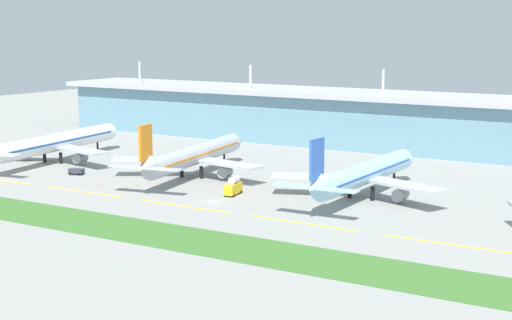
{
  "coord_description": "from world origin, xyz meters",
  "views": [
    {
      "loc": [
        123.44,
        -173.24,
        45.11
      ],
      "look_at": [
        -3.35,
        26.01,
        7.0
      ],
      "focal_mm": 59.53,
      "sensor_mm": 36.0,
      "label": 1
    }
  ],
  "objects_px": {
    "airliner_near_middle": "(193,156)",
    "safety_cone_left_wingtip": "(137,186)",
    "safety_cone_right_wingtip": "(128,186)",
    "safety_cone_nose_front": "(99,185)",
    "airliner_far_middle": "(364,174)",
    "fuel_truck": "(233,186)",
    "pushback_tug": "(76,171)",
    "airliner_nearest": "(55,143)"
  },
  "relations": [
    {
      "from": "safety_cone_left_wingtip",
      "to": "safety_cone_right_wingtip",
      "type": "bearing_deg",
      "value": -121.76
    },
    {
      "from": "fuel_truck",
      "to": "safety_cone_left_wingtip",
      "type": "bearing_deg",
      "value": -169.78
    },
    {
      "from": "airliner_nearest",
      "to": "airliner_near_middle",
      "type": "height_order",
      "value": "same"
    },
    {
      "from": "pushback_tug",
      "to": "safety_cone_nose_front",
      "type": "height_order",
      "value": "pushback_tug"
    },
    {
      "from": "airliner_nearest",
      "to": "fuel_truck",
      "type": "xyz_separation_m",
      "value": [
        79.34,
        -13.09,
        -4.2
      ]
    },
    {
      "from": "safety_cone_nose_front",
      "to": "airliner_nearest",
      "type": "bearing_deg",
      "value": 150.35
    },
    {
      "from": "safety_cone_left_wingtip",
      "to": "safety_cone_nose_front",
      "type": "distance_m",
      "value": 10.95
    },
    {
      "from": "safety_cone_left_wingtip",
      "to": "safety_cone_right_wingtip",
      "type": "xyz_separation_m",
      "value": [
        -1.37,
        -2.22,
        0.0
      ]
    },
    {
      "from": "pushback_tug",
      "to": "safety_cone_right_wingtip",
      "type": "height_order",
      "value": "pushback_tug"
    },
    {
      "from": "airliner_near_middle",
      "to": "fuel_truck",
      "type": "relative_size",
      "value": 8.96
    },
    {
      "from": "fuel_truck",
      "to": "safety_cone_right_wingtip",
      "type": "relative_size",
      "value": 10.82
    },
    {
      "from": "airliner_nearest",
      "to": "pushback_tug",
      "type": "height_order",
      "value": "airliner_nearest"
    },
    {
      "from": "safety_cone_left_wingtip",
      "to": "safety_cone_right_wingtip",
      "type": "relative_size",
      "value": 1.0
    },
    {
      "from": "airliner_nearest",
      "to": "fuel_truck",
      "type": "distance_m",
      "value": 80.52
    },
    {
      "from": "airliner_near_middle",
      "to": "airliner_far_middle",
      "type": "bearing_deg",
      "value": -1.21
    },
    {
      "from": "airliner_near_middle",
      "to": "airliner_nearest",
      "type": "bearing_deg",
      "value": -177.23
    },
    {
      "from": "safety_cone_nose_front",
      "to": "airliner_near_middle",
      "type": "bearing_deg",
      "value": 61.1
    },
    {
      "from": "safety_cone_nose_front",
      "to": "fuel_truck",
      "type": "bearing_deg",
      "value": 14.25
    },
    {
      "from": "safety_cone_nose_front",
      "to": "safety_cone_right_wingtip",
      "type": "xyz_separation_m",
      "value": [
        8.54,
        2.44,
        0.0
      ]
    },
    {
      "from": "airliner_near_middle",
      "to": "fuel_truck",
      "type": "bearing_deg",
      "value": -32.38
    },
    {
      "from": "airliner_far_middle",
      "to": "fuel_truck",
      "type": "height_order",
      "value": "airliner_far_middle"
    },
    {
      "from": "pushback_tug",
      "to": "safety_cone_right_wingtip",
      "type": "relative_size",
      "value": 6.91
    },
    {
      "from": "airliner_near_middle",
      "to": "fuel_truck",
      "type": "distance_m",
      "value": 29.68
    },
    {
      "from": "airliner_far_middle",
      "to": "safety_cone_right_wingtip",
      "type": "xyz_separation_m",
      "value": [
        -61.51,
        -22.0,
        -6.1
      ]
    },
    {
      "from": "pushback_tug",
      "to": "safety_cone_left_wingtip",
      "type": "height_order",
      "value": "pushback_tug"
    },
    {
      "from": "safety_cone_left_wingtip",
      "to": "safety_cone_nose_front",
      "type": "xyz_separation_m",
      "value": [
        -9.91,
        -4.66,
        0.0
      ]
    },
    {
      "from": "fuel_truck",
      "to": "safety_cone_right_wingtip",
      "type": "height_order",
      "value": "fuel_truck"
    },
    {
      "from": "airliner_near_middle",
      "to": "safety_cone_right_wingtip",
      "type": "relative_size",
      "value": 96.88
    },
    {
      "from": "safety_cone_right_wingtip",
      "to": "safety_cone_nose_front",
      "type": "bearing_deg",
      "value": -164.04
    },
    {
      "from": "airliner_near_middle",
      "to": "safety_cone_left_wingtip",
      "type": "xyz_separation_m",
      "value": [
        -4.23,
        -20.97,
        -6.1
      ]
    },
    {
      "from": "airliner_near_middle",
      "to": "pushback_tug",
      "type": "height_order",
      "value": "airliner_near_middle"
    },
    {
      "from": "airliner_near_middle",
      "to": "airliner_far_middle",
      "type": "height_order",
      "value": "same"
    },
    {
      "from": "airliner_nearest",
      "to": "airliner_far_middle",
      "type": "xyz_separation_m",
      "value": [
        110.43,
        1.45,
        -0.01
      ]
    },
    {
      "from": "airliner_near_middle",
      "to": "pushback_tug",
      "type": "xyz_separation_m",
      "value": [
        -32.13,
        -15.92,
        -5.35
      ]
    },
    {
      "from": "airliner_near_middle",
      "to": "safety_cone_nose_front",
      "type": "bearing_deg",
      "value": -118.9
    },
    {
      "from": "airliner_nearest",
      "to": "safety_cone_right_wingtip",
      "type": "xyz_separation_m",
      "value": [
        48.92,
        -20.54,
        -6.11
      ]
    },
    {
      "from": "pushback_tug",
      "to": "safety_cone_nose_front",
      "type": "bearing_deg",
      "value": -28.35
    },
    {
      "from": "airliner_nearest",
      "to": "safety_cone_right_wingtip",
      "type": "bearing_deg",
      "value": -22.78
    },
    {
      "from": "airliner_near_middle",
      "to": "safety_cone_left_wingtip",
      "type": "relative_size",
      "value": 96.88
    },
    {
      "from": "fuel_truck",
      "to": "safety_cone_nose_front",
      "type": "distance_m",
      "value": 40.24
    },
    {
      "from": "airliner_near_middle",
      "to": "safety_cone_nose_front",
      "type": "distance_m",
      "value": 29.9
    },
    {
      "from": "airliner_nearest",
      "to": "safety_cone_right_wingtip",
      "type": "relative_size",
      "value": 103.01
    }
  ]
}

